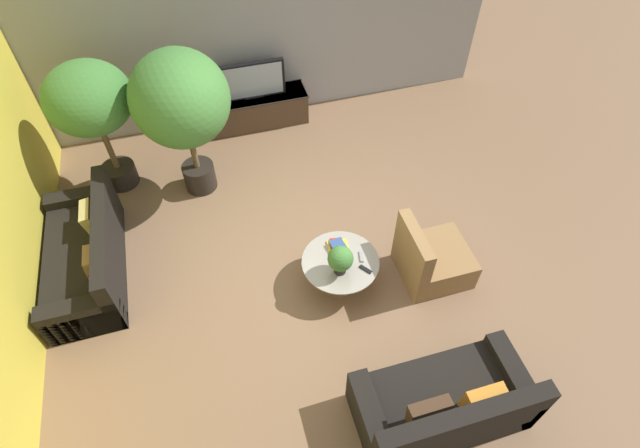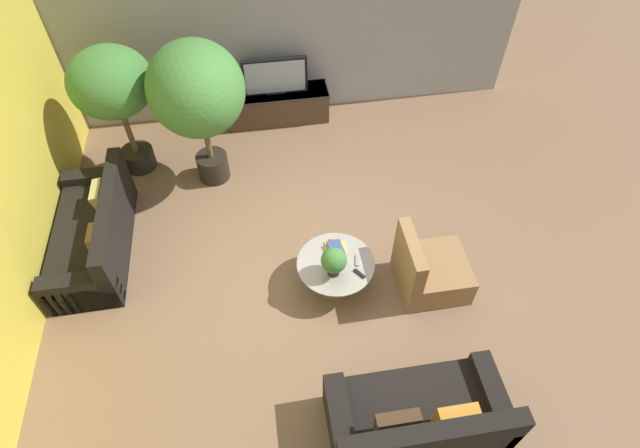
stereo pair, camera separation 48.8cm
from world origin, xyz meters
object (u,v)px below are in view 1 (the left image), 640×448
Objects in this scene: couch_by_wall at (88,256)px; armchair_wicker at (431,259)px; media_console at (256,109)px; potted_palm_corner at (181,103)px; potted_plant_tabletop at (340,259)px; couch_near_entry at (443,405)px; potted_palm_tall at (90,103)px; television at (252,80)px; coffee_table at (340,267)px.

armchair_wicker is (3.99, -1.19, -0.01)m from couch_by_wall.
armchair_wicker reaches higher than media_console.
potted_palm_corner is 2.76m from potted_plant_tabletop.
armchair_wicker is (0.63, 1.66, -0.01)m from couch_near_entry.
media_console is 5.25m from couch_near_entry.
potted_palm_tall is at bearing 159.78° from potted_palm_corner.
potted_palm_corner is (1.48, 1.12, 1.16)m from couch_by_wall.
media_console is 3.80m from armchair_wicker.
television is 3.38m from coffee_table.
potted_palm_tall is (0.38, 1.52, 1.09)m from couch_by_wall.
potted_palm_tall is at bearing 52.99° from armchair_wicker.
potted_palm_corner is (-1.42, 2.12, 1.17)m from coffee_table.
potted_palm_corner reaches higher than couch_by_wall.
potted_palm_tall is 3.70m from potted_plant_tabletop.
potted_palm_tall is 4.89× the size of potted_plant_tabletop.
coffee_table is at bearing 71.00° from couch_by_wall.
television is at bearing 132.47° from couch_by_wall.
potted_palm_tall is (-3.60, 2.72, 1.10)m from armchair_wicker.
armchair_wicker is at bearing -67.57° from media_console.
coffee_table is (0.36, -3.32, -0.53)m from television.
coffee_table is at bearing -83.77° from television.
armchair_wicker is (1.45, -3.52, 0.00)m from media_console.
couch_near_entry is at bearing -55.80° from potted_palm_tall.
media_console is at bearing 22.43° from armchair_wicker.
media_console is 0.87× the size of potted_palm_tall.
media_console is 0.53m from television.
potted_palm_corner reaches higher than television.
coffee_table is 0.48× the size of potted_palm_tall.
couch_near_entry is at bearing -73.44° from potted_plant_tabletop.
television is at bearing 20.36° from potted_palm_tall.
couch_near_entry is at bearing -80.95° from media_console.
television reaches higher than media_console.
television is 1.16× the size of armchair_wicker.
television is (0.00, -0.00, 0.53)m from media_console.
potted_palm_corner is at bearing 47.31° from armchair_wicker.
armchair_wicker reaches higher than couch_by_wall.
television is at bearing -90.00° from media_console.
couch_near_entry is (0.83, -5.18, 0.02)m from media_console.
couch_by_wall is 1.01× the size of potted_palm_tall.
couch_by_wall is at bearing -137.51° from media_console.
coffee_table is 1.92m from couch_near_entry.
potted_plant_tabletop is at bearing -47.12° from potted_palm_tall.
armchair_wicker is 2.21× the size of potted_plant_tabletop.
media_console is 1.92× the size of armchair_wicker.
potted_plant_tabletop is at bearing -84.84° from television.
media_console is at bearing 95.16° from potted_plant_tabletop.
potted_palm_tall is (-2.15, -0.80, 1.10)m from media_console.
potted_palm_corner is at bearing 121.30° from potted_plant_tabletop.
potted_palm_tall is (-2.98, 4.38, 1.08)m from couch_near_entry.
couch_by_wall is 1.91m from potted_palm_tall.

